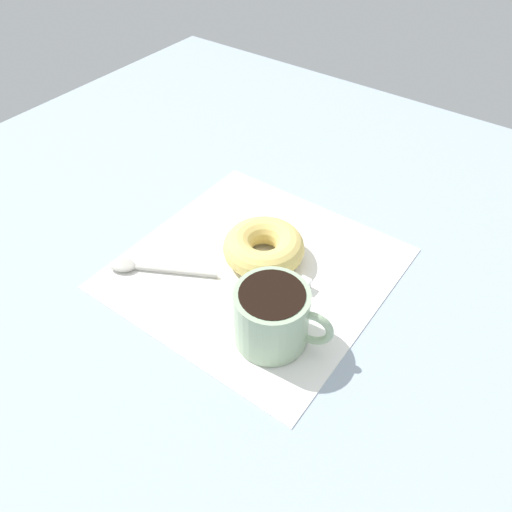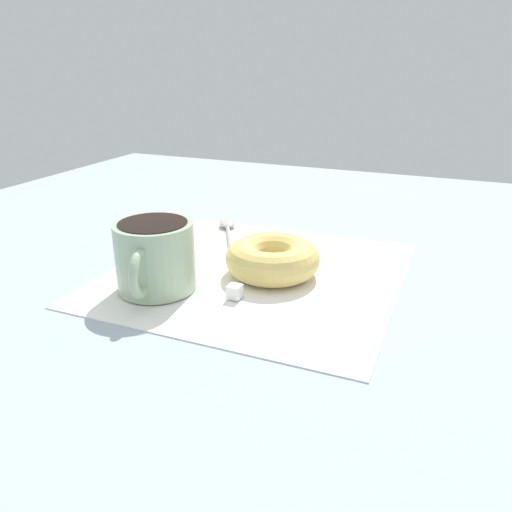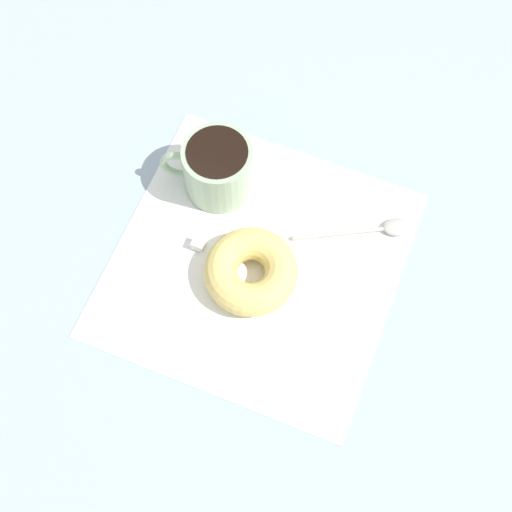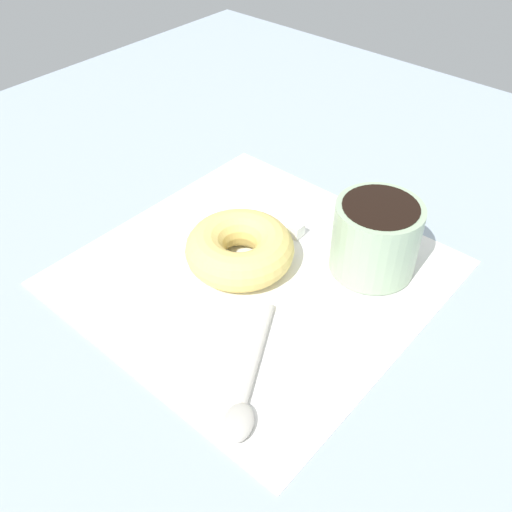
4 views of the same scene
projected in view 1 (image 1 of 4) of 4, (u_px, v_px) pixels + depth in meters
ground_plane at (232, 274)px, 67.64cm from camera, size 120.00×120.00×2.00cm
napkin at (256, 268)px, 66.89cm from camera, size 32.98×32.98×0.30cm
coffee_cup at (273, 316)px, 55.70cm from camera, size 8.51×11.31×7.53cm
donut at (264, 247)px, 66.68cm from camera, size 10.97×10.97×3.89cm
spoon at (139, 267)px, 66.17cm from camera, size 8.27×13.61×0.90cm
sugar_cube at (304, 284)px, 63.56cm from camera, size 1.41×1.41×1.41cm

